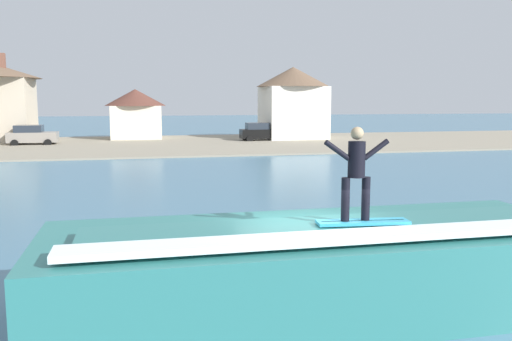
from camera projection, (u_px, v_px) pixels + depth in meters
name	position (u px, v px, depth m)	size (l,w,h in m)	color
ground_plane	(302.00, 301.00, 11.16)	(260.00, 260.00, 0.00)	teal
wave_crest	(320.00, 267.00, 10.64)	(10.74, 3.75, 1.84)	#2D7773
surfboard	(363.00, 222.00, 10.11)	(1.78, 0.59, 0.06)	#33A5CC
surfer	(356.00, 168.00, 9.98)	(1.28, 0.32, 1.76)	black
shoreline_bank	(171.00, 144.00, 49.39)	(120.00, 22.60, 0.12)	gray
car_near_shore	(32.00, 135.00, 48.46)	(4.26, 2.26, 1.86)	gray
car_far_shore	(259.00, 132.00, 53.25)	(3.91, 2.07, 1.86)	black
house_gabled_white	(293.00, 100.00, 55.66)	(7.58, 7.58, 7.46)	silver
house_small_cottage	(136.00, 112.00, 55.54)	(6.22, 6.22, 5.20)	beige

